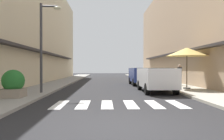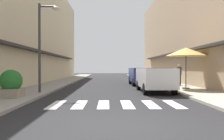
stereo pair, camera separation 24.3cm
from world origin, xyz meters
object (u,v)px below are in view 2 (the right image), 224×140
Objects in this scene: parked_car_mid at (141,74)px; cafe_umbrella at (186,52)px; parked_car_near at (155,77)px; street_lamp at (43,38)px; pedestrian_walking_near at (179,74)px; planter_corner at (11,84)px; planter_midblock at (170,78)px.

cafe_umbrella is at bearing -63.88° from parked_car_mid.
parked_car_near is 6.87m from street_lamp.
street_lamp is (-6.40, -6.80, 2.23)m from parked_car_mid.
pedestrian_walking_near is at bearing -33.99° from parked_car_mid.
pedestrian_walking_near is at bearing 28.65° from street_lamp.
cafe_umbrella is at bearing -131.79° from pedestrian_walking_near.
parked_car_near is at bearing -90.00° from parked_car_mid.
street_lamp is at bearing -165.90° from cafe_umbrella.
planter_corner is at bearing -178.13° from pedestrian_walking_near.
cafe_umbrella is (8.67, 2.18, -0.63)m from street_lamp.
planter_corner is (-9.61, -4.18, -1.77)m from cafe_umbrella.
parked_car_mid reaches higher than planter_midblock.
planter_corner is at bearing -157.08° from parked_car_near.
parked_car_mid is 3.30× the size of planter_midblock.
pedestrian_walking_near is (0.44, 2.80, -1.55)m from cafe_umbrella.
cafe_umbrella is 1.67× the size of pedestrian_walking_near.
parked_car_near is 2.62× the size of pedestrian_walking_near.
planter_corner is at bearing -156.51° from cafe_umbrella.
planter_midblock is (9.39, 7.17, -0.03)m from planter_corner.
planter_corner is (-0.94, -2.00, -2.40)m from street_lamp.
planter_corner is at bearing -129.85° from parked_car_mid.
parked_car_near is 0.86× the size of street_lamp.
planter_midblock is (2.05, 4.07, -0.21)m from parked_car_near.
street_lamp is at bearing -148.53° from planter_midblock.
cafe_umbrella is at bearing 25.31° from parked_car_near.
parked_car_mid is 0.80× the size of street_lamp.
street_lamp is 1.83× the size of cafe_umbrella.
parked_car_near is 3.54× the size of planter_midblock.
pedestrian_walking_near reaches higher than parked_car_mid.
parked_car_mid is 3.08× the size of planter_corner.
planter_midblock is at bearing 63.24° from parked_car_near.
pedestrian_walking_near reaches higher than parked_car_near.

